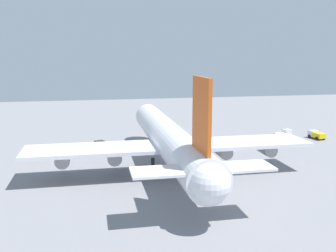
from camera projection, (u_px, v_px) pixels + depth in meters
name	position (u px, v px, depth m)	size (l,w,h in m)	color
ground_plane	(168.00, 170.00, 78.41)	(248.02, 248.02, 0.00)	gray
cargo_airplane	(168.00, 139.00, 77.03)	(62.01, 55.34, 20.31)	silver
maintenance_van	(283.00, 134.00, 107.28)	(3.17, 5.45, 2.44)	white
pushback_tractor	(102.00, 146.00, 93.86)	(5.59, 3.91, 2.17)	#333338
baggage_tug	(316.00, 135.00, 106.85)	(5.18, 3.33, 2.08)	silver
safety_cone_nose	(150.00, 139.00, 105.32)	(0.54, 0.54, 0.78)	orange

